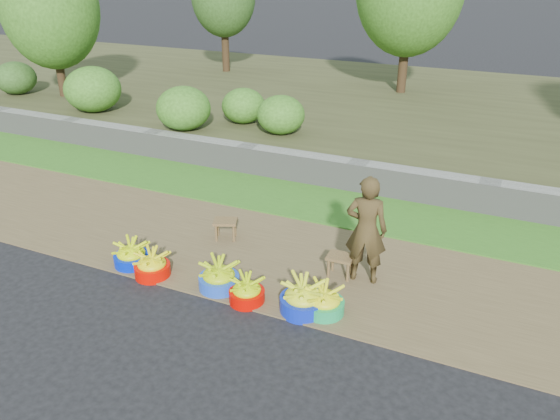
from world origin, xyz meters
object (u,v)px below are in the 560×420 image
at_px(basin_d, 247,291).
at_px(basin_c, 219,277).
at_px(stool_left, 225,224).
at_px(stool_right, 340,260).
at_px(basin_e, 303,298).
at_px(vendor_woman, 366,230).
at_px(basin_f, 324,302).
at_px(basin_b, 152,266).
at_px(basin_a, 131,255).

bearing_deg(basin_d, basin_c, 166.83).
relative_size(stool_left, stool_right, 1.19).
distance_m(basin_e, vendor_woman, 1.21).
distance_m(basin_e, stool_left, 2.13).
bearing_deg(basin_f, basin_c, -177.64).
distance_m(basin_b, basin_f, 2.37).
bearing_deg(basin_f, basin_a, -178.93).
height_order(basin_e, basin_f, basin_e).
bearing_deg(basin_a, basin_c, -0.23).
bearing_deg(basin_d, basin_b, 179.68).
bearing_deg(basin_b, stool_left, 73.87).
xyz_separation_m(basin_e, stool_left, (-1.74, 1.21, 0.08)).
bearing_deg(stool_left, basin_d, -51.48).
bearing_deg(vendor_woman, stool_right, 0.75).
relative_size(basin_c, basin_e, 0.94).
height_order(basin_b, basin_e, basin_e).
relative_size(basin_b, stool_right, 1.35).
xyz_separation_m(basin_c, stool_right, (1.31, 0.91, 0.09)).
height_order(basin_a, stool_right, basin_a).
bearing_deg(basin_b, basin_e, 2.43).
bearing_deg(basin_c, stool_left, 116.04).
distance_m(basin_a, basin_f, 2.79).
bearing_deg(stool_right, basin_a, -161.37).
xyz_separation_m(basin_d, stool_left, (-1.04, 1.31, 0.11)).
xyz_separation_m(basin_d, basin_e, (0.70, 0.10, 0.04)).
relative_size(basin_f, stool_left, 1.18).
bearing_deg(vendor_woman, basin_b, 14.40).
distance_m(basin_b, basin_d, 1.42).
xyz_separation_m(basin_f, vendor_woman, (0.21, 0.90, 0.58)).
bearing_deg(stool_left, vendor_woman, -6.29).
relative_size(basin_d, stool_right, 1.26).
distance_m(basin_a, basin_d, 1.84).
relative_size(basin_a, stool_left, 1.15).
height_order(stool_left, vendor_woman, vendor_woman).
xyz_separation_m(basin_b, basin_e, (2.12, 0.09, 0.03)).
height_order(basin_d, basin_f, basin_f).
xyz_separation_m(basin_f, stool_right, (-0.09, 0.86, 0.10)).
bearing_deg(basin_a, stool_right, 18.63).
bearing_deg(basin_f, stool_right, 96.12).
distance_m(basin_b, basin_c, 0.97).
relative_size(basin_a, basin_e, 0.87).
bearing_deg(basin_e, stool_right, 80.63).
distance_m(basin_c, stool_right, 1.60).
xyz_separation_m(basin_c, basin_d, (0.45, -0.11, -0.03)).
distance_m(basin_c, stool_left, 1.34).
distance_m(basin_f, stool_left, 2.30).
relative_size(basin_c, basin_d, 1.17).
bearing_deg(stool_right, basin_c, -145.08).
bearing_deg(stool_right, basin_d, -129.95).
height_order(basin_f, stool_left, basin_f).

